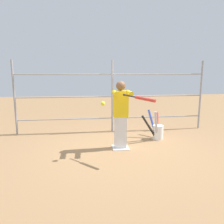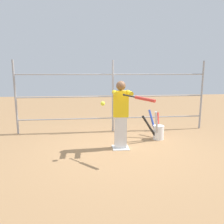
# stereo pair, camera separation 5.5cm
# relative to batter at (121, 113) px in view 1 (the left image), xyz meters

# --- Properties ---
(ground_plane) EXTENTS (24.00, 24.00, 0.00)m
(ground_plane) POSITION_rel_batter_xyz_m (0.00, -0.02, -0.89)
(ground_plane) COLOR #9E754C
(home_plate) EXTENTS (0.40, 0.40, 0.02)m
(home_plate) POSITION_rel_batter_xyz_m (0.00, -0.02, -0.88)
(home_plate) COLOR white
(home_plate) RESTS_ON ground
(fence_backstop) EXTENTS (5.88, 0.06, 2.21)m
(fence_backstop) POSITION_rel_batter_xyz_m (0.00, -1.62, 0.21)
(fence_backstop) COLOR #939399
(fence_backstop) RESTS_ON ground
(batter) EXTENTS (0.42, 0.57, 1.65)m
(batter) POSITION_rel_batter_xyz_m (0.00, 0.00, 0.00)
(batter) COLOR silver
(batter) RESTS_ON ground
(baseball_bat_swinging) EXTENTS (0.56, 0.65, 0.12)m
(baseball_bat_swinging) POSITION_rel_batter_xyz_m (-0.31, 0.80, 0.44)
(baseball_bat_swinging) COLOR black
(softball_in_flight) EXTENTS (0.10, 0.10, 0.10)m
(softball_in_flight) POSITION_rel_batter_xyz_m (0.47, 0.51, 0.31)
(softball_in_flight) COLOR yellow
(bat_bucket) EXTENTS (0.72, 0.87, 0.84)m
(bat_bucket) POSITION_rel_batter_xyz_m (-1.14, -0.62, -0.64)
(bat_bucket) COLOR white
(bat_bucket) RESTS_ON ground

